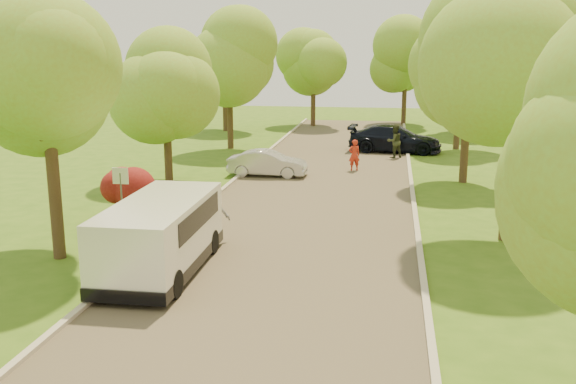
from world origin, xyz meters
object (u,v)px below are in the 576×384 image
Objects in this scene: dark_sedan at (395,139)px; person_olive at (394,141)px; silver_sedan at (268,163)px; person_striped at (354,155)px; street_sign at (121,186)px; longboard at (213,237)px; minivan at (161,235)px; skateboarder at (212,210)px.

person_olive reaches higher than dark_sedan.
person_striped reaches higher than silver_sedan.
street_sign is 3.65m from longboard.
person_striped is at bearing 59.48° from street_sign.
silver_sedan reaches higher than longboard.
minivan is at bearing 39.36° from person_olive.
minivan is at bearing -53.32° from street_sign.
skateboarder is (0.00, -0.00, 0.90)m from longboard.
dark_sedan is at bearing 73.01° from minivan.
longboard is 0.51× the size of skateboarder.
person_olive is at bearing 71.54° from minivan.
dark_sedan is 5.97× the size of longboard.
person_olive is (6.35, 19.81, -0.13)m from minivan.
silver_sedan is at bearing -89.28° from longboard.
person_striped reaches higher than longboard.
skateboarder is (-5.80, -18.73, 0.21)m from dark_sedan.
longboard is at bearing 78.59° from minivan.
silver_sedan is at bearing 87.88° from minivan.
minivan is at bearing 78.67° from longboard.
skateboarder is at bearing 168.53° from dark_sedan.
minivan is 2.91× the size of person_olive.
person_striped is 4.59m from person_olive.
silver_sedan is 4.52m from person_striped.
longboard is at bearing -9.66° from street_sign.
minivan is 1.01× the size of dark_sedan.
skateboarder reaches higher than person_olive.
street_sign is at bearing -10.26° from skateboarder.
dark_sedan is 2.88× the size of person_olive.
skateboarder reaches higher than dark_sedan.
street_sign is 1.16× the size of person_olive.
minivan reaches higher than dark_sedan.
street_sign is 1.38× the size of person_striped.
longboard is 13.15m from person_striped.
person_olive is (5.77, 16.72, -0.06)m from skateboarder.
silver_sedan is 2.40× the size of person_striped.
person_olive is (-0.03, -2.01, 0.15)m from dark_sedan.
longboard is at bearing 54.96° from person_striped.
skateboarder is at bearing -9.66° from street_sign.
person_olive is at bearing -109.62° from skateboarder.
street_sign is at bearing -10.26° from longboard.
minivan reaches higher than person_striped.
person_striped reaches higher than dark_sedan.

